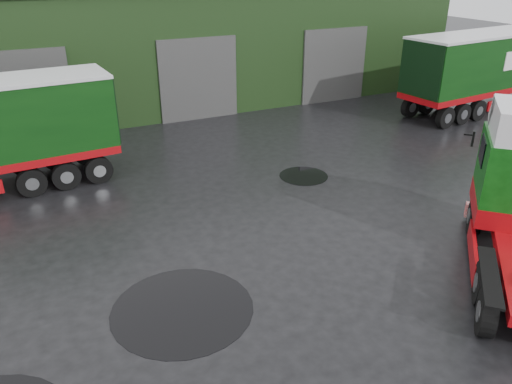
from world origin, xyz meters
TOP-DOWN VIEW (x-y plane):
  - ground at (0.00, 0.00)m, footprint 100.00×100.00m
  - warehouse at (2.00, 20.00)m, footprint 32.40×12.40m
  - lorry_right at (17.00, 9.00)m, footprint 15.80×4.37m
  - tree_back_a at (-6.00, 30.00)m, footprint 4.40×4.40m
  - tree_back_b at (10.00, 30.00)m, footprint 4.40×4.40m
  - puddle_0 at (-3.63, -0.28)m, footprint 3.35×3.35m
  - puddle_1 at (2.97, 5.29)m, footprint 1.83×1.83m

SIDE VIEW (x-z plane):
  - ground at x=0.00m, z-range 0.00..0.00m
  - puddle_0 at x=-3.63m, z-range 0.00..0.01m
  - puddle_1 at x=2.97m, z-range 0.00..0.01m
  - lorry_right at x=17.00m, z-range 0.00..4.10m
  - warehouse at x=2.00m, z-range 0.01..6.31m
  - tree_back_b at x=10.00m, z-range 0.00..7.50m
  - tree_back_a at x=-6.00m, z-range 0.00..9.50m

